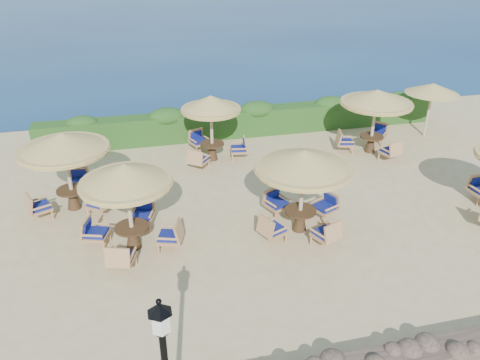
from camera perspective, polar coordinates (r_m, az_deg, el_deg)
ground at (r=15.21m, az=7.33°, el=-4.31°), size 120.00×120.00×0.00m
hedge at (r=21.15m, az=0.73°, el=7.09°), size 18.00×0.90×1.20m
extra_parasol at (r=22.14m, az=22.45°, el=10.25°), size 2.30×2.30×2.41m
cafe_set_0 at (r=13.07m, az=-13.55°, el=-1.69°), size 2.88×2.88×2.65m
cafe_set_1 at (r=13.59m, az=7.67°, el=0.50°), size 2.89×2.89×2.65m
cafe_set_3 at (r=15.59m, az=-20.56°, el=2.86°), size 2.84×2.85×2.65m
cafe_set_4 at (r=18.24m, az=-3.52°, el=7.62°), size 2.60×2.74×2.65m
cafe_set_5 at (r=19.66m, az=16.21°, el=8.51°), size 2.89×2.89×2.65m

